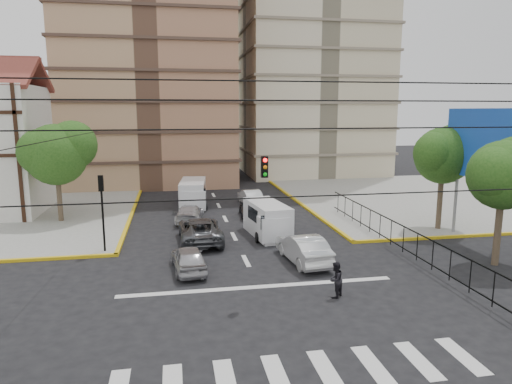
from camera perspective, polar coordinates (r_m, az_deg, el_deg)
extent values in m
plane|color=black|center=(20.68, 1.01, -13.00)|extent=(160.00, 160.00, 0.00)
cube|color=gray|center=(46.07, 20.89, -0.57)|extent=(26.00, 26.00, 0.15)
cube|color=silver|center=(15.49, 5.72, -21.56)|extent=(12.00, 2.40, 0.01)
cube|color=silver|center=(21.76, 0.37, -11.77)|extent=(13.00, 0.40, 0.01)
cylinder|color=slate|center=(29.70, 27.94, -2.66)|extent=(0.20, 0.20, 4.00)
cylinder|color=slate|center=(32.85, 23.66, -1.19)|extent=(0.20, 0.20, 4.00)
cube|color=silver|center=(30.73, 26.26, 5.43)|extent=(0.25, 6.00, 4.00)
cube|color=blue|center=(30.61, 25.96, 5.44)|extent=(0.08, 6.20, 4.20)
cylinder|color=#473828|center=(27.26, 28.03, -3.83)|extent=(0.36, 0.36, 4.20)
sphere|color=#1C4B15|center=(26.79, 28.51, 1.88)|extent=(3.60, 3.60, 3.60)
sphere|color=#1C4B15|center=(26.09, 27.72, 2.16)|extent=(2.70, 2.70, 2.70)
cylinder|color=#473828|center=(33.38, 22.01, -0.74)|extent=(0.36, 0.36, 4.48)
sphere|color=#1C4B15|center=(32.99, 22.34, 4.24)|extent=(3.80, 3.80, 3.80)
sphere|color=#1C4B15|center=(33.71, 23.50, 5.25)|extent=(3.04, 3.04, 3.04)
sphere|color=#1C4B15|center=(32.31, 21.51, 4.53)|extent=(2.85, 2.85, 2.85)
cylinder|color=#473828|center=(36.10, -23.39, -0.29)|extent=(0.36, 0.36, 4.20)
sphere|color=#1C4B15|center=(35.73, -23.72, 4.30)|extent=(4.40, 4.40, 4.40)
sphere|color=#1C4B15|center=(35.74, -21.96, 5.48)|extent=(3.52, 3.52, 3.52)
sphere|color=#1C4B15|center=(35.64, -25.23, 4.53)|extent=(3.30, 3.30, 3.30)
cylinder|color=black|center=(27.45, -18.56, -3.49)|extent=(0.12, 0.12, 3.50)
cube|color=black|center=(27.04, -18.82, 1.04)|extent=(0.28, 0.22, 0.90)
sphere|color=#FF0C0C|center=(27.00, -18.86, 1.67)|extent=(0.17, 0.17, 0.17)
cube|color=black|center=(19.15, 1.06, 3.16)|extent=(0.28, 0.22, 0.90)
cylinder|color=black|center=(10.51, 10.83, -0.37)|extent=(18.00, 0.03, 0.03)
cube|color=silver|center=(29.96, 1.39, -3.43)|extent=(2.49, 4.94, 2.18)
cube|color=silver|center=(28.20, 2.18, -4.60)|extent=(1.93, 1.36, 1.52)
cube|color=black|center=(27.76, 2.33, -3.73)|extent=(1.75, 0.32, 0.85)
cylinder|color=black|center=(28.55, 0.23, -5.69)|extent=(0.25, 0.66, 0.66)
cylinder|color=black|center=(28.92, 3.75, -5.50)|extent=(0.25, 0.66, 0.66)
cylinder|color=black|center=(31.43, -0.79, -4.20)|extent=(0.25, 0.66, 0.66)
cylinder|color=black|center=(31.77, 2.42, -4.05)|extent=(0.25, 0.66, 0.66)
cube|color=silver|center=(39.07, -7.89, -0.22)|extent=(2.50, 5.15, 2.29)
cube|color=silver|center=(37.15, -7.74, -1.00)|extent=(2.00, 1.38, 1.59)
cube|color=black|center=(36.70, -7.73, -0.26)|extent=(1.84, 0.29, 0.89)
cylinder|color=black|center=(37.64, -9.18, -1.89)|extent=(0.25, 0.70, 0.70)
cylinder|color=black|center=(37.72, -6.31, -1.80)|extent=(0.25, 0.70, 0.70)
cylinder|color=black|center=(40.75, -9.29, -0.97)|extent=(0.25, 0.70, 0.70)
cylinder|color=black|center=(40.83, -6.64, -0.88)|extent=(0.25, 0.70, 0.70)
imported|color=#A7A6AB|center=(23.82, -8.43, -8.21)|extent=(1.94, 4.05, 1.33)
imported|color=silver|center=(25.00, 5.93, -7.01)|extent=(2.11, 4.83, 1.54)
imported|color=#525459|center=(28.82, -7.01, -4.72)|extent=(2.63, 5.54, 1.53)
imported|color=silver|center=(34.10, -8.33, -2.64)|extent=(2.40, 4.57, 1.26)
imported|color=black|center=(35.42, -0.80, -2.07)|extent=(1.72, 3.73, 1.24)
imported|color=white|center=(39.78, -0.73, -0.62)|extent=(1.79, 4.25, 1.36)
imported|color=black|center=(20.67, 9.90, -10.75)|extent=(0.99, 0.98, 1.61)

